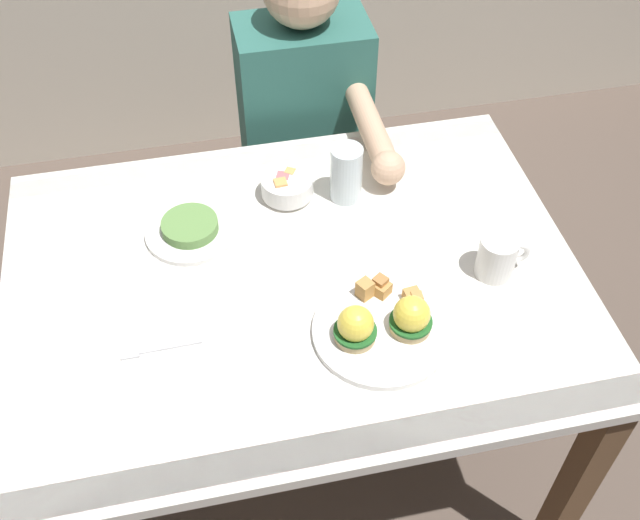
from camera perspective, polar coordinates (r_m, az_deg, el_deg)
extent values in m
plane|color=brown|center=(2.18, -1.48, -14.28)|extent=(6.00, 6.00, 0.00)
cube|color=white|center=(1.58, -1.98, -1.64)|extent=(1.20, 0.90, 0.03)
cube|color=#B23838|center=(1.34, 1.24, -13.99)|extent=(1.20, 0.06, 0.00)
cube|color=#B23838|center=(1.86, -4.28, 7.76)|extent=(1.20, 0.06, 0.00)
cube|color=brown|center=(1.82, 18.83, -15.91)|extent=(0.06, 0.06, 0.71)
cube|color=brown|center=(2.15, -18.34, -2.45)|extent=(0.06, 0.06, 0.71)
cube|color=brown|center=(2.23, 10.36, 1.93)|extent=(0.06, 0.06, 0.71)
cylinder|color=white|center=(1.47, 4.65, -5.39)|extent=(0.27, 0.27, 0.01)
cylinder|color=tan|center=(1.45, 2.68, -5.69)|extent=(0.08, 0.08, 0.02)
cylinder|color=#236028|center=(1.44, 2.69, -5.40)|extent=(0.08, 0.08, 0.01)
sphere|color=yellow|center=(1.42, 2.72, -4.85)|extent=(0.07, 0.07, 0.07)
cylinder|color=tan|center=(1.47, 6.86, -4.94)|extent=(0.08, 0.08, 0.02)
cylinder|color=#236028|center=(1.46, 6.91, -4.65)|extent=(0.08, 0.08, 0.01)
sphere|color=yellow|center=(1.44, 6.99, -4.09)|extent=(0.07, 0.07, 0.07)
cube|color=tan|center=(1.52, 4.70, -2.19)|extent=(0.04, 0.04, 0.03)
cube|color=tan|center=(1.51, 7.02, -2.77)|extent=(0.03, 0.03, 0.03)
cube|color=tan|center=(1.50, 7.35, -2.99)|extent=(0.02, 0.02, 0.03)
cube|color=#B77A42|center=(1.51, 4.59, -1.88)|extent=(0.04, 0.04, 0.04)
cube|color=tan|center=(1.50, 3.43, -2.22)|extent=(0.04, 0.04, 0.04)
cylinder|color=white|center=(1.74, -2.48, 4.99)|extent=(0.10, 0.10, 0.01)
cylinder|color=white|center=(1.72, -2.51, 5.67)|extent=(0.12, 0.12, 0.04)
cube|color=#F4A85B|center=(1.70, -3.04, 4.94)|extent=(0.03, 0.03, 0.02)
cube|color=#F4A85B|center=(1.73, -2.29, 6.54)|extent=(0.03, 0.03, 0.02)
cube|color=#F4A85B|center=(1.74, -2.69, 6.13)|extent=(0.04, 0.04, 0.03)
cube|color=#EA6B70|center=(1.72, -2.83, 6.09)|extent=(0.04, 0.04, 0.03)
cube|color=#F4A85B|center=(1.73, -1.54, 6.03)|extent=(0.03, 0.03, 0.02)
cube|color=#F4A85B|center=(1.70, -3.01, 5.62)|extent=(0.03, 0.03, 0.03)
cube|color=#EA6B70|center=(1.72, -3.16, 5.65)|extent=(0.03, 0.03, 0.02)
cylinder|color=white|center=(1.58, 13.27, 0.25)|extent=(0.08, 0.08, 0.09)
cylinder|color=black|center=(1.55, 13.53, 1.29)|extent=(0.07, 0.07, 0.01)
torus|color=white|center=(1.60, 14.70, 0.53)|extent=(0.06, 0.02, 0.06)
cube|color=silver|center=(1.48, -11.27, -6.42)|extent=(0.12, 0.01, 0.00)
cube|color=silver|center=(1.49, -14.23, -6.89)|extent=(0.04, 0.02, 0.00)
cylinder|color=silver|center=(1.70, 2.01, 6.59)|extent=(0.07, 0.07, 0.14)
cylinder|color=silver|center=(1.71, 1.99, 6.19)|extent=(0.07, 0.07, 0.11)
cylinder|color=white|center=(1.67, -9.78, 2.14)|extent=(0.20, 0.20, 0.01)
cylinder|color=#66934C|center=(1.66, -9.86, 2.58)|extent=(0.12, 0.12, 0.02)
cylinder|color=#33333D|center=(2.31, -2.77, 0.11)|extent=(0.11, 0.11, 0.45)
cylinder|color=#33333D|center=(2.33, 1.58, 0.78)|extent=(0.11, 0.11, 0.45)
cube|color=#2D665B|center=(2.08, -1.25, 11.45)|extent=(0.34, 0.20, 0.50)
cylinder|color=#DBAD89|center=(1.84, 3.94, 9.94)|extent=(0.06, 0.30, 0.06)
sphere|color=#DBAD89|center=(1.73, 5.20, 6.98)|extent=(0.08, 0.08, 0.08)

